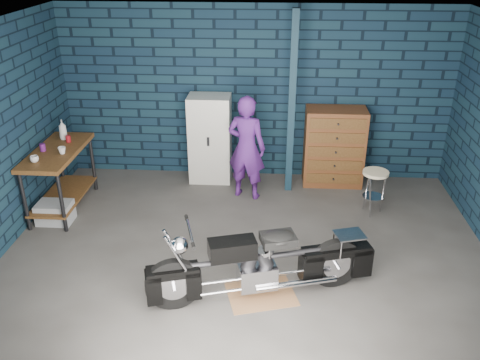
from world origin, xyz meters
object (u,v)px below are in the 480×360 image
(locker, at_px, (210,139))
(tool_chest, at_px, (334,147))
(workbench, at_px, (61,180))
(storage_bin, at_px, (55,212))
(motorcycle, at_px, (262,259))
(person, at_px, (246,148))
(shop_stool, at_px, (373,192))

(locker, bearing_deg, tool_chest, 0.00)
(workbench, distance_m, storage_bin, 0.50)
(locker, bearing_deg, motorcycle, -72.70)
(motorcycle, xyz_separation_m, person, (-0.30, 2.36, 0.32))
(person, bearing_deg, storage_bin, 36.79)
(locker, height_order, tool_chest, locker)
(person, bearing_deg, shop_stool, -176.51)
(workbench, bearing_deg, motorcycle, -31.66)
(person, bearing_deg, tool_chest, -141.54)
(motorcycle, xyz_separation_m, storage_bin, (-2.87, 1.39, -0.32))
(shop_stool, bearing_deg, person, 167.16)
(locker, height_order, shop_stool, locker)
(motorcycle, distance_m, shop_stool, 2.46)
(person, xyz_separation_m, locker, (-0.60, 0.54, -0.09))
(workbench, height_order, storage_bin, workbench)
(motorcycle, bearing_deg, shop_stool, 36.10)
(person, relative_size, storage_bin, 3.39)
(workbench, height_order, locker, locker)
(tool_chest, bearing_deg, locker, 180.00)
(storage_bin, xyz_separation_m, shop_stool, (4.38, 0.55, 0.18))
(locker, bearing_deg, storage_bin, -142.70)
(locker, bearing_deg, workbench, -150.82)
(workbench, height_order, person, person)
(locker, bearing_deg, person, -41.93)
(shop_stool, bearing_deg, workbench, -177.93)
(storage_bin, bearing_deg, locker, 37.30)
(tool_chest, relative_size, shop_stool, 1.88)
(motorcycle, xyz_separation_m, locker, (-0.90, 2.90, 0.23))
(person, relative_size, shop_stool, 2.41)
(motorcycle, bearing_deg, person, 81.13)
(person, xyz_separation_m, storage_bin, (-2.57, -0.96, -0.64))
(workbench, height_order, tool_chest, tool_chest)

